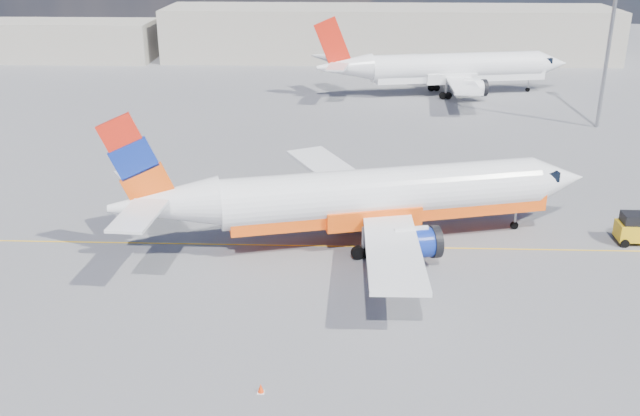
{
  "coord_description": "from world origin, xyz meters",
  "views": [
    {
      "loc": [
        -1.27,
        -40.28,
        20.02
      ],
      "look_at": [
        -2.89,
        1.09,
        3.5
      ],
      "focal_mm": 40.0,
      "sensor_mm": 36.0,
      "label": 1
    }
  ],
  "objects_px": {
    "main_jet": "(368,197)",
    "second_jet": "(448,69)",
    "gse_tug": "(638,229)",
    "traffic_cone": "(261,388)"
  },
  "relations": [
    {
      "from": "second_jet",
      "to": "gse_tug",
      "type": "bearing_deg",
      "value": -92.31
    },
    {
      "from": "gse_tug",
      "to": "traffic_cone",
      "type": "bearing_deg",
      "value": -141.97
    },
    {
      "from": "second_jet",
      "to": "traffic_cone",
      "type": "relative_size",
      "value": 68.98
    },
    {
      "from": "main_jet",
      "to": "gse_tug",
      "type": "relative_size",
      "value": 10.85
    },
    {
      "from": "second_jet",
      "to": "traffic_cone",
      "type": "bearing_deg",
      "value": -116.04
    },
    {
      "from": "main_jet",
      "to": "second_jet",
      "type": "height_order",
      "value": "second_jet"
    },
    {
      "from": "main_jet",
      "to": "traffic_cone",
      "type": "xyz_separation_m",
      "value": [
        -5.24,
        -16.85,
        -3.06
      ]
    },
    {
      "from": "main_jet",
      "to": "traffic_cone",
      "type": "height_order",
      "value": "main_jet"
    },
    {
      "from": "traffic_cone",
      "to": "second_jet",
      "type": "bearing_deg",
      "value": 75.34
    },
    {
      "from": "second_jet",
      "to": "traffic_cone",
      "type": "height_order",
      "value": "second_jet"
    }
  ]
}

